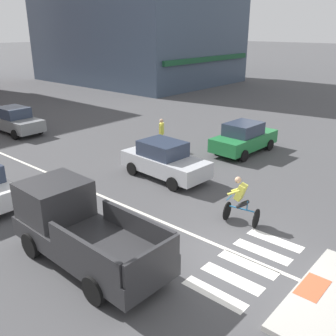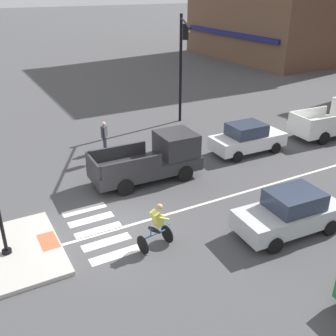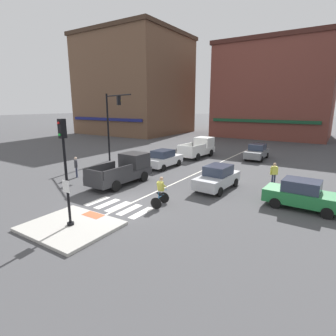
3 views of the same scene
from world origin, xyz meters
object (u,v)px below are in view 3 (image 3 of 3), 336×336
signal_pole (65,163)px  traffic_light_mast (112,117)px  car_green_cross_right (303,195)px  cyclist (161,191)px  pickup_truck_white_westbound_distant (199,148)px  car_white_westbound_far (164,159)px  car_silver_eastbound_mid (217,178)px  car_grey_eastbound_distant (257,152)px  pickup_truck_charcoal_westbound_near (125,170)px  pedestrian_waiting_far_side (274,172)px  pedestrian_at_curb_left (76,165)px

signal_pole → traffic_light_mast: size_ratio=0.73×
car_green_cross_right → cyclist: size_ratio=2.48×
pickup_truck_white_westbound_distant → car_white_westbound_far: bearing=-93.5°
traffic_light_mast → car_green_cross_right: size_ratio=1.62×
car_white_westbound_far → pickup_truck_white_westbound_distant: bearing=86.5°
car_white_westbound_far → car_silver_eastbound_mid: size_ratio=0.99×
car_grey_eastbound_distant → pickup_truck_charcoal_westbound_near: size_ratio=0.80×
car_grey_eastbound_distant → pedestrian_waiting_far_side: (3.62, -9.09, 0.17)m
car_white_westbound_far → pickup_truck_charcoal_westbound_near: bearing=-86.0°
pickup_truck_charcoal_westbound_near → car_green_cross_right: bearing=7.2°
traffic_light_mast → pedestrian_at_curb_left: size_ratio=4.03×
cyclist → pedestrian_waiting_far_side: (4.58, 7.67, 0.11)m
car_white_westbound_far → car_grey_eastbound_distant: size_ratio=1.00×
pedestrian_at_curb_left → pedestrian_waiting_far_side: bearing=24.2°
car_grey_eastbound_distant → pedestrian_waiting_far_side: 9.78m
pedestrian_at_curb_left → pickup_truck_white_westbound_distant: bearing=72.0°
pickup_truck_white_westbound_distant → pedestrian_waiting_far_side: pickup_truck_white_westbound_distant is taller
traffic_light_mast → pickup_truck_white_westbound_distant: size_ratio=1.29×
car_silver_eastbound_mid → pedestrian_at_curb_left: (-10.63, -3.23, 0.17)m
car_white_westbound_far → signal_pole: bearing=-75.6°
signal_pole → car_white_westbound_far: signal_pole is taller
car_grey_eastbound_distant → pedestrian_at_curb_left: pedestrian_at_curb_left is taller
car_white_westbound_far → cyclist: 9.75m
car_white_westbound_far → car_grey_eastbound_distant: same height
traffic_light_mast → car_grey_eastbound_distant: traffic_light_mast is taller
pedestrian_at_curb_left → car_white_westbound_far: bearing=59.9°
car_white_westbound_far → pedestrian_at_curb_left: size_ratio=2.48×
pickup_truck_white_westbound_distant → car_green_cross_right: bearing=-42.6°
signal_pole → car_grey_eastbound_distant: 21.78m
car_green_cross_right → cyclist: 7.93m
pickup_truck_white_westbound_distant → cyclist: size_ratio=3.10×
traffic_light_mast → pickup_truck_charcoal_westbound_near: bearing=-39.9°
car_white_westbound_far → pedestrian_at_curb_left: bearing=-120.1°
car_silver_eastbound_mid → pickup_truck_white_westbound_distant: bearing=122.4°
traffic_light_mast → car_grey_eastbound_distant: 15.44m
car_green_cross_right → pedestrian_waiting_far_side: pedestrian_waiting_far_side is taller
car_grey_eastbound_distant → car_silver_eastbound_mid: size_ratio=0.98×
signal_pole → traffic_light_mast: bearing=126.0°
signal_pole → pedestrian_at_curb_left: signal_pole is taller
traffic_light_mast → car_silver_eastbound_mid: (12.11, -2.49, -3.67)m
car_silver_eastbound_mid → car_green_cross_right: bearing=-8.8°
car_green_cross_right → pedestrian_waiting_far_side: bearing=121.7°
car_white_westbound_far → pickup_truck_white_westbound_distant: 6.53m
car_grey_eastbound_distant → signal_pole: bearing=-97.7°
traffic_light_mast → car_silver_eastbound_mid: traffic_light_mast is taller
car_silver_eastbound_mid → pedestrian_at_curb_left: pedestrian_at_curb_left is taller
car_green_cross_right → pickup_truck_white_westbound_distant: 15.98m
car_grey_eastbound_distant → cyclist: 16.79m
car_white_westbound_far → pedestrian_waiting_far_side: size_ratio=2.48×
car_grey_eastbound_distant → car_green_cross_right: size_ratio=0.99×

